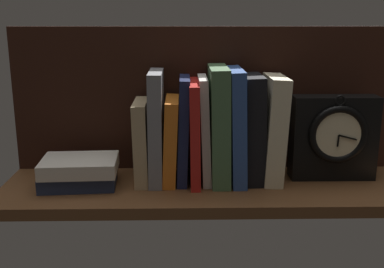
{
  "coord_description": "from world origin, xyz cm",
  "views": [
    {
      "loc": [
        -5.51,
        -99.95,
        37.43
      ],
      "look_at": [
        -3.36,
        3.53,
        10.82
      ],
      "focal_mm": 44.45,
      "sensor_mm": 36.0,
      "label": 1
    }
  ],
  "objects_px": {
    "book_green_romantic": "(219,125)",
    "book_cream_twain": "(273,129)",
    "book_stack_side": "(79,172)",
    "book_tan_shortstories": "(142,141)",
    "book_orange_pandolfini": "(171,140)",
    "book_blue_modern": "(236,126)",
    "book_black_skeptic": "(253,129)",
    "book_white_catcher": "(204,130)",
    "book_navy_bierce": "(183,130)",
    "book_red_requiem": "(194,132)",
    "framed_clock": "(334,137)",
    "book_gray_chess": "(156,127)"
  },
  "relations": [
    {
      "from": "book_green_romantic",
      "to": "book_cream_twain",
      "type": "height_order",
      "value": "book_green_romantic"
    },
    {
      "from": "book_cream_twain",
      "to": "book_stack_side",
      "type": "distance_m",
      "value": 0.44
    },
    {
      "from": "book_tan_shortstories",
      "to": "book_orange_pandolfini",
      "type": "height_order",
      "value": "book_orange_pandolfini"
    },
    {
      "from": "book_tan_shortstories",
      "to": "book_blue_modern",
      "type": "relative_size",
      "value": 0.72
    },
    {
      "from": "book_black_skeptic",
      "to": "book_white_catcher",
      "type": "bearing_deg",
      "value": 180.0
    },
    {
      "from": "book_navy_bierce",
      "to": "book_black_skeptic",
      "type": "height_order",
      "value": "book_black_skeptic"
    },
    {
      "from": "book_navy_bierce",
      "to": "book_stack_side",
      "type": "xyz_separation_m",
      "value": [
        -0.23,
        -0.04,
        -0.09
      ]
    },
    {
      "from": "book_green_romantic",
      "to": "book_blue_modern",
      "type": "xyz_separation_m",
      "value": [
        0.04,
        0.0,
        -0.0
      ]
    },
    {
      "from": "book_red_requiem",
      "to": "book_white_catcher",
      "type": "bearing_deg",
      "value": 0.0
    },
    {
      "from": "book_tan_shortstories",
      "to": "framed_clock",
      "type": "height_order",
      "value": "framed_clock"
    },
    {
      "from": "book_tan_shortstories",
      "to": "book_red_requiem",
      "type": "xyz_separation_m",
      "value": [
        0.12,
        0.0,
        0.02
      ]
    },
    {
      "from": "book_white_catcher",
      "to": "book_stack_side",
      "type": "relative_size",
      "value": 1.36
    },
    {
      "from": "framed_clock",
      "to": "book_stack_side",
      "type": "distance_m",
      "value": 0.58
    },
    {
      "from": "book_orange_pandolfini",
      "to": "book_cream_twain",
      "type": "distance_m",
      "value": 0.23
    },
    {
      "from": "book_green_romantic",
      "to": "book_stack_side",
      "type": "bearing_deg",
      "value": -172.86
    },
    {
      "from": "book_tan_shortstories",
      "to": "book_white_catcher",
      "type": "relative_size",
      "value": 0.77
    },
    {
      "from": "book_tan_shortstories",
      "to": "book_white_catcher",
      "type": "xyz_separation_m",
      "value": [
        0.14,
        0.0,
        0.03
      ]
    },
    {
      "from": "book_gray_chess",
      "to": "book_red_requiem",
      "type": "xyz_separation_m",
      "value": [
        0.09,
        0.0,
        -0.01
      ]
    },
    {
      "from": "book_tan_shortstories",
      "to": "book_green_romantic",
      "type": "distance_m",
      "value": 0.18
    },
    {
      "from": "book_red_requiem",
      "to": "framed_clock",
      "type": "height_order",
      "value": "book_red_requiem"
    },
    {
      "from": "book_white_catcher",
      "to": "book_stack_side",
      "type": "bearing_deg",
      "value": -172.04
    },
    {
      "from": "book_red_requiem",
      "to": "book_green_romantic",
      "type": "relative_size",
      "value": 0.87
    },
    {
      "from": "book_navy_bierce",
      "to": "book_green_romantic",
      "type": "height_order",
      "value": "book_green_romantic"
    },
    {
      "from": "book_blue_modern",
      "to": "framed_clock",
      "type": "relative_size",
      "value": 1.28
    },
    {
      "from": "book_white_catcher",
      "to": "book_cream_twain",
      "type": "distance_m",
      "value": 0.15
    },
    {
      "from": "book_cream_twain",
      "to": "book_blue_modern",
      "type": "bearing_deg",
      "value": 180.0
    },
    {
      "from": "book_blue_modern",
      "to": "framed_clock",
      "type": "height_order",
      "value": "book_blue_modern"
    },
    {
      "from": "book_orange_pandolfini",
      "to": "book_tan_shortstories",
      "type": "bearing_deg",
      "value": 180.0
    },
    {
      "from": "book_tan_shortstories",
      "to": "book_blue_modern",
      "type": "xyz_separation_m",
      "value": [
        0.21,
        0.0,
        0.04
      ]
    },
    {
      "from": "book_red_requiem",
      "to": "book_cream_twain",
      "type": "height_order",
      "value": "book_cream_twain"
    },
    {
      "from": "book_navy_bierce",
      "to": "book_stack_side",
      "type": "relative_size",
      "value": 1.36
    },
    {
      "from": "book_blue_modern",
      "to": "book_green_romantic",
      "type": "bearing_deg",
      "value": 180.0
    },
    {
      "from": "book_stack_side",
      "to": "book_navy_bierce",
      "type": "bearing_deg",
      "value": 9.57
    },
    {
      "from": "book_orange_pandolfini",
      "to": "framed_clock",
      "type": "xyz_separation_m",
      "value": [
        0.37,
        0.0,
        0.0
      ]
    },
    {
      "from": "book_cream_twain",
      "to": "framed_clock",
      "type": "height_order",
      "value": "book_cream_twain"
    },
    {
      "from": "book_black_skeptic",
      "to": "book_cream_twain",
      "type": "height_order",
      "value": "book_black_skeptic"
    },
    {
      "from": "book_white_catcher",
      "to": "book_blue_modern",
      "type": "bearing_deg",
      "value": 0.0
    },
    {
      "from": "book_orange_pandolfini",
      "to": "book_cream_twain",
      "type": "bearing_deg",
      "value": 0.0
    },
    {
      "from": "book_orange_pandolfini",
      "to": "book_blue_modern",
      "type": "bearing_deg",
      "value": 0.0
    },
    {
      "from": "book_tan_shortstories",
      "to": "book_navy_bierce",
      "type": "distance_m",
      "value": 0.1
    },
    {
      "from": "book_cream_twain",
      "to": "framed_clock",
      "type": "bearing_deg",
      "value": 1.27
    },
    {
      "from": "book_orange_pandolfini",
      "to": "book_cream_twain",
      "type": "height_order",
      "value": "book_cream_twain"
    },
    {
      "from": "book_navy_bierce",
      "to": "book_blue_modern",
      "type": "bearing_deg",
      "value": 0.0
    },
    {
      "from": "book_orange_pandolfini",
      "to": "book_blue_modern",
      "type": "relative_size",
      "value": 0.74
    },
    {
      "from": "book_white_catcher",
      "to": "book_green_romantic",
      "type": "bearing_deg",
      "value": 0.0
    },
    {
      "from": "book_gray_chess",
      "to": "book_green_romantic",
      "type": "distance_m",
      "value": 0.14
    },
    {
      "from": "book_tan_shortstories",
      "to": "book_orange_pandolfini",
      "type": "bearing_deg",
      "value": 0.0
    },
    {
      "from": "book_tan_shortstories",
      "to": "book_green_romantic",
      "type": "xyz_separation_m",
      "value": [
        0.17,
        0.0,
        0.04
      ]
    },
    {
      "from": "book_green_romantic",
      "to": "book_black_skeptic",
      "type": "bearing_deg",
      "value": 0.0
    },
    {
      "from": "book_gray_chess",
      "to": "book_stack_side",
      "type": "relative_size",
      "value": 1.44
    }
  ]
}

